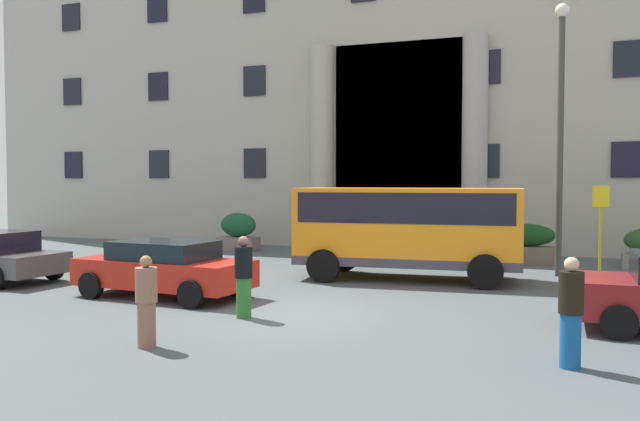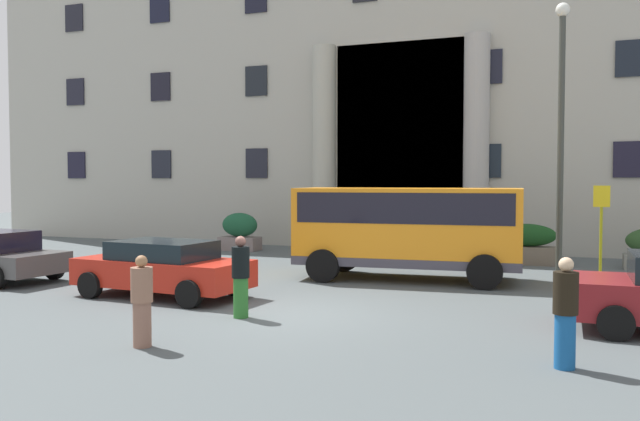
{
  "view_description": "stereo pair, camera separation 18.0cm",
  "coord_description": "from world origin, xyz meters",
  "px_view_note": "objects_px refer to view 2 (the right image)",
  "views": [
    {
      "loc": [
        5.44,
        -12.53,
        2.76
      ],
      "look_at": [
        -1.6,
        6.01,
        1.86
      ],
      "focal_mm": 37.32,
      "sensor_mm": 36.0,
      "label": 1
    },
    {
      "loc": [
        5.61,
        -12.46,
        2.76
      ],
      "look_at": [
        -1.6,
        6.01,
        1.86
      ],
      "focal_mm": 37.32,
      "sensor_mm": 36.0,
      "label": 2
    }
  ],
  "objects_px": {
    "parked_compact_extra": "(163,268)",
    "pedestrian_man_crossing": "(142,301)",
    "hedge_planter_far_west": "(240,232)",
    "hedge_planter_west": "(526,245)",
    "bus_stop_sign": "(601,221)",
    "hedge_planter_entrance_left": "(354,236)",
    "pedestrian_man_red_shirt": "(565,313)",
    "orange_minibus": "(408,225)",
    "pedestrian_woman_dark_dress": "(241,277)",
    "scooter_by_planter": "(161,263)",
    "lamppost_plaza_centre": "(561,119)"
  },
  "relations": [
    {
      "from": "hedge_planter_entrance_left",
      "to": "hedge_planter_west",
      "type": "bearing_deg",
      "value": -4.08
    },
    {
      "from": "orange_minibus",
      "to": "hedge_planter_far_west",
      "type": "relative_size",
      "value": 3.99
    },
    {
      "from": "hedge_planter_west",
      "to": "pedestrian_man_red_shirt",
      "type": "bearing_deg",
      "value": -83.45
    },
    {
      "from": "scooter_by_planter",
      "to": "pedestrian_woman_dark_dress",
      "type": "xyz_separation_m",
      "value": [
        4.58,
        -3.87,
        0.37
      ]
    },
    {
      "from": "orange_minibus",
      "to": "pedestrian_man_crossing",
      "type": "xyz_separation_m",
      "value": [
        -2.32,
        -8.89,
        -0.77
      ]
    },
    {
      "from": "hedge_planter_entrance_left",
      "to": "parked_compact_extra",
      "type": "xyz_separation_m",
      "value": [
        -1.45,
        -9.93,
        -0.02
      ]
    },
    {
      "from": "hedge_planter_far_west",
      "to": "pedestrian_man_red_shirt",
      "type": "height_order",
      "value": "pedestrian_man_red_shirt"
    },
    {
      "from": "scooter_by_planter",
      "to": "hedge_planter_west",
      "type": "bearing_deg",
      "value": 29.89
    },
    {
      "from": "hedge_planter_far_west",
      "to": "parked_compact_extra",
      "type": "height_order",
      "value": "hedge_planter_far_west"
    },
    {
      "from": "orange_minibus",
      "to": "hedge_planter_west",
      "type": "relative_size",
      "value": 3.14
    },
    {
      "from": "pedestrian_man_crossing",
      "to": "lamppost_plaza_centre",
      "type": "height_order",
      "value": "lamppost_plaza_centre"
    },
    {
      "from": "hedge_planter_entrance_left",
      "to": "parked_compact_extra",
      "type": "bearing_deg",
      "value": -98.29
    },
    {
      "from": "pedestrian_man_crossing",
      "to": "pedestrian_woman_dark_dress",
      "type": "xyz_separation_m",
      "value": [
        0.41,
        2.67,
        0.07
      ]
    },
    {
      "from": "hedge_planter_far_west",
      "to": "pedestrian_man_red_shirt",
      "type": "relative_size",
      "value": 0.95
    },
    {
      "from": "orange_minibus",
      "to": "pedestrian_man_crossing",
      "type": "bearing_deg",
      "value": -109.21
    },
    {
      "from": "hedge_planter_entrance_left",
      "to": "pedestrian_woman_dark_dress",
      "type": "xyz_separation_m",
      "value": [
        1.4,
        -11.38,
        0.11
      ]
    },
    {
      "from": "bus_stop_sign",
      "to": "scooter_by_planter",
      "type": "distance_m",
      "value": 12.38
    },
    {
      "from": "hedge_planter_far_west",
      "to": "pedestrian_man_crossing",
      "type": "bearing_deg",
      "value": -67.88
    },
    {
      "from": "lamppost_plaza_centre",
      "to": "hedge_planter_west",
      "type": "bearing_deg",
      "value": 113.1
    },
    {
      "from": "pedestrian_woman_dark_dress",
      "to": "hedge_planter_entrance_left",
      "type": "bearing_deg",
      "value": -94.71
    },
    {
      "from": "orange_minibus",
      "to": "hedge_planter_entrance_left",
      "type": "bearing_deg",
      "value": 118.13
    },
    {
      "from": "scooter_by_planter",
      "to": "pedestrian_woman_dark_dress",
      "type": "distance_m",
      "value": 6.01
    },
    {
      "from": "pedestrian_man_crossing",
      "to": "orange_minibus",
      "type": "bearing_deg",
      "value": -134.21
    },
    {
      "from": "pedestrian_man_red_shirt",
      "to": "lamppost_plaza_centre",
      "type": "relative_size",
      "value": 0.21
    },
    {
      "from": "orange_minibus",
      "to": "bus_stop_sign",
      "type": "distance_m",
      "value": 5.43
    },
    {
      "from": "hedge_planter_entrance_left",
      "to": "parked_compact_extra",
      "type": "distance_m",
      "value": 10.04
    },
    {
      "from": "hedge_planter_far_west",
      "to": "pedestrian_man_crossing",
      "type": "xyz_separation_m",
      "value": [
        5.72,
        -14.07,
        0.05
      ]
    },
    {
      "from": "parked_compact_extra",
      "to": "pedestrian_woman_dark_dress",
      "type": "distance_m",
      "value": 3.19
    },
    {
      "from": "bus_stop_sign",
      "to": "orange_minibus",
      "type": "bearing_deg",
      "value": -156.43
    },
    {
      "from": "hedge_planter_west",
      "to": "lamppost_plaza_centre",
      "type": "distance_m",
      "value": 4.74
    },
    {
      "from": "lamppost_plaza_centre",
      "to": "bus_stop_sign",
      "type": "bearing_deg",
      "value": -1.54
    },
    {
      "from": "orange_minibus",
      "to": "hedge_planter_far_west",
      "type": "distance_m",
      "value": 9.6
    },
    {
      "from": "hedge_planter_far_west",
      "to": "lamppost_plaza_centre",
      "type": "distance_m",
      "value": 12.85
    },
    {
      "from": "bus_stop_sign",
      "to": "hedge_planter_entrance_left",
      "type": "height_order",
      "value": "bus_stop_sign"
    },
    {
      "from": "scooter_by_planter",
      "to": "lamppost_plaza_centre",
      "type": "relative_size",
      "value": 0.25
    },
    {
      "from": "bus_stop_sign",
      "to": "hedge_planter_far_west",
      "type": "height_order",
      "value": "bus_stop_sign"
    },
    {
      "from": "parked_compact_extra",
      "to": "hedge_planter_west",
      "type": "bearing_deg",
      "value": 55.97
    },
    {
      "from": "hedge_planter_far_west",
      "to": "pedestrian_man_red_shirt",
      "type": "bearing_deg",
      "value": -46.39
    },
    {
      "from": "parked_compact_extra",
      "to": "pedestrian_woman_dark_dress",
      "type": "height_order",
      "value": "pedestrian_woman_dark_dress"
    },
    {
      "from": "hedge_planter_far_west",
      "to": "hedge_planter_west",
      "type": "bearing_deg",
      "value": -2.39
    },
    {
      "from": "hedge_planter_west",
      "to": "pedestrian_man_red_shirt",
      "type": "xyz_separation_m",
      "value": [
        1.43,
        -12.42,
        0.18
      ]
    },
    {
      "from": "parked_compact_extra",
      "to": "lamppost_plaza_centre",
      "type": "bearing_deg",
      "value": 43.41
    },
    {
      "from": "bus_stop_sign",
      "to": "lamppost_plaza_centre",
      "type": "height_order",
      "value": "lamppost_plaza_centre"
    },
    {
      "from": "hedge_planter_entrance_left",
      "to": "pedestrian_man_red_shirt",
      "type": "distance_m",
      "value": 14.9
    },
    {
      "from": "hedge_planter_far_west",
      "to": "orange_minibus",
      "type": "bearing_deg",
      "value": -32.77
    },
    {
      "from": "pedestrian_woman_dark_dress",
      "to": "orange_minibus",
      "type": "bearing_deg",
      "value": -118.81
    },
    {
      "from": "hedge_planter_far_west",
      "to": "parked_compact_extra",
      "type": "distance_m",
      "value": 10.48
    },
    {
      "from": "hedge_planter_far_west",
      "to": "scooter_by_planter",
      "type": "relative_size",
      "value": 0.82
    },
    {
      "from": "hedge_planter_far_west",
      "to": "parked_compact_extra",
      "type": "xyz_separation_m",
      "value": [
        3.28,
        -9.95,
        -0.02
      ]
    },
    {
      "from": "parked_compact_extra",
      "to": "pedestrian_man_crossing",
      "type": "relative_size",
      "value": 2.82
    }
  ]
}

